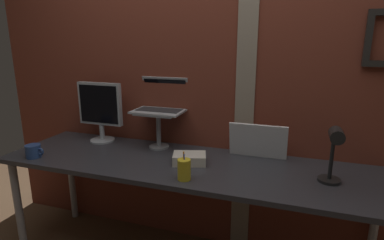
# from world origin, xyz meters

# --- Properties ---
(brick_wall_back) EXTENTS (3.45, 0.16, 2.38)m
(brick_wall_back) POSITION_xyz_m (0.00, 0.42, 1.19)
(brick_wall_back) COLOR brown
(brick_wall_back) RESTS_ON ground_plane
(desk) EXTENTS (2.38, 0.66, 0.74)m
(desk) POSITION_xyz_m (-0.07, 0.04, 0.68)
(desk) COLOR #333338
(desk) RESTS_ON ground_plane
(monitor) EXTENTS (0.35, 0.18, 0.44)m
(monitor) POSITION_xyz_m (-0.82, 0.24, 1.00)
(monitor) COLOR #ADB2B7
(monitor) RESTS_ON desk
(laptop_stand) EXTENTS (0.28, 0.22, 0.26)m
(laptop_stand) POSITION_xyz_m (-0.35, 0.24, 0.92)
(laptop_stand) COLOR gray
(laptop_stand) RESTS_ON desk
(laptop) EXTENTS (0.35, 0.30, 0.23)m
(laptop) POSITION_xyz_m (-0.35, 0.32, 1.06)
(laptop) COLOR #ADB2B7
(laptop) RESTS_ON laptop_stand
(whiteboard_panel) EXTENTS (0.37, 0.06, 0.23)m
(whiteboard_panel) POSITION_xyz_m (0.33, 0.27, 0.86)
(whiteboard_panel) COLOR white
(whiteboard_panel) RESTS_ON desk
(desk_lamp) EXTENTS (0.12, 0.20, 0.32)m
(desk_lamp) POSITION_xyz_m (0.75, -0.02, 0.94)
(desk_lamp) COLOR black
(desk_lamp) RESTS_ON desk
(pen_cup) EXTENTS (0.07, 0.07, 0.16)m
(pen_cup) POSITION_xyz_m (0.00, -0.19, 0.80)
(pen_cup) COLOR yellow
(pen_cup) RESTS_ON desk
(coffee_mug) EXTENTS (0.13, 0.09, 0.08)m
(coffee_mug) POSITION_xyz_m (-1.04, -0.19, 0.79)
(coffee_mug) COLOR #2D4C8C
(coffee_mug) RESTS_ON desk
(paper_clutter_stack) EXTENTS (0.23, 0.19, 0.06)m
(paper_clutter_stack) POSITION_xyz_m (-0.05, 0.04, 0.77)
(paper_clutter_stack) COLOR silver
(paper_clutter_stack) RESTS_ON desk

